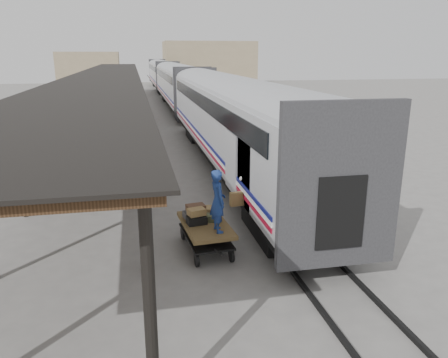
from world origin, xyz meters
name	(u,v)px	position (x,y,z in m)	size (l,w,h in m)	color
ground	(187,237)	(0.00, 0.00, 0.00)	(160.00, 160.00, 0.00)	slate
train	(178,83)	(3.19, 33.79, 2.69)	(3.45, 76.01, 4.01)	silver
canopy	(107,75)	(-3.40, 24.00, 4.00)	(4.90, 64.30, 4.15)	#422B19
rails	(178,108)	(3.20, 34.00, 0.06)	(1.54, 150.00, 0.12)	black
building_far	(209,62)	(14.00, 78.00, 4.00)	(18.00, 10.00, 8.00)	tan
building_left	(89,67)	(-10.00, 82.00, 3.00)	(12.00, 8.00, 6.00)	tan
baggage_cart	(206,230)	(0.45, -1.07, 0.65)	(1.46, 2.50, 0.86)	brown
suitcase_stack	(201,214)	(0.37, -0.71, 1.03)	(1.17, 1.22, 0.43)	#3B3B3D
luggage_tug	(121,128)	(-2.40, 19.00, 0.54)	(0.85, 1.35, 1.18)	maroon
porter	(218,201)	(0.70, -1.72, 1.75)	(0.65, 0.43, 1.78)	navy
pedestrian	(131,126)	(-1.74, 17.97, 0.77)	(0.90, 0.38, 1.54)	black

